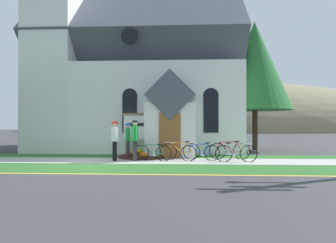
# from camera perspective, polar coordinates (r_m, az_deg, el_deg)

# --- Properties ---
(ground) EXTENTS (140.00, 140.00, 0.00)m
(ground) POSITION_cam_1_polar(r_m,az_deg,el_deg) (15.49, -10.16, -6.37)
(ground) COLOR #3D3D3F
(sidewalk_slab) EXTENTS (32.00, 2.02, 0.01)m
(sidewalk_slab) POSITION_cam_1_polar(r_m,az_deg,el_deg) (12.86, -9.65, -7.54)
(sidewalk_slab) COLOR #B7B5AD
(sidewalk_slab) RESTS_ON ground
(grass_verge) EXTENTS (32.00, 2.21, 0.01)m
(grass_verge) POSITION_cam_1_polar(r_m,az_deg,el_deg) (10.83, -12.14, -8.86)
(grass_verge) COLOR #2D6628
(grass_verge) RESTS_ON ground
(church_lawn) EXTENTS (24.00, 1.60, 0.01)m
(church_lawn) POSITION_cam_1_polar(r_m,az_deg,el_deg) (14.62, -8.07, -6.70)
(church_lawn) COLOR #2D6628
(church_lawn) RESTS_ON ground
(curb_paint_stripe) EXTENTS (28.00, 0.16, 0.01)m
(curb_paint_stripe) POSITION_cam_1_polar(r_m,az_deg,el_deg) (9.63, -14.13, -9.90)
(curb_paint_stripe) COLOR yellow
(curb_paint_stripe) RESTS_ON ground
(church_building) EXTENTS (12.53, 10.42, 14.29)m
(church_building) POSITION_cam_1_polar(r_m,az_deg,el_deg) (19.56, -6.53, 8.80)
(church_building) COLOR white
(church_building) RESTS_ON ground
(church_sign) EXTENTS (2.07, 0.16, 2.13)m
(church_sign) POSITION_cam_1_polar(r_m,az_deg,el_deg) (14.42, -4.81, -1.23)
(church_sign) COLOR #7F6047
(church_sign) RESTS_ON ground
(flower_bed) EXTENTS (2.22, 2.22, 0.34)m
(flower_bed) POSITION_cam_1_polar(r_m,az_deg,el_deg) (13.91, -5.20, -6.69)
(flower_bed) COLOR #382319
(flower_bed) RESTS_ON ground
(bicycle_blue) EXTENTS (1.68, 0.50, 0.76)m
(bicycle_blue) POSITION_cam_1_polar(r_m,az_deg,el_deg) (12.64, -3.05, -6.04)
(bicycle_blue) COLOR black
(bicycle_blue) RESTS_ON ground
(bicycle_red) EXTENTS (1.71, 0.35, 0.81)m
(bicycle_red) POSITION_cam_1_polar(r_m,az_deg,el_deg) (12.64, 6.37, -6.03)
(bicycle_red) COLOR black
(bicycle_red) RESTS_ON ground
(bicycle_yellow) EXTENTS (1.74, 0.11, 0.83)m
(bicycle_yellow) POSITION_cam_1_polar(r_m,az_deg,el_deg) (12.54, 13.14, -6.00)
(bicycle_yellow) COLOR black
(bicycle_yellow) RESTS_ON ground
(bicycle_white) EXTENTS (1.76, 0.17, 0.85)m
(bicycle_white) POSITION_cam_1_polar(r_m,az_deg,el_deg) (13.02, 2.38, -5.77)
(bicycle_white) COLOR black
(bicycle_white) RESTS_ON ground
(bicycle_silver) EXTENTS (1.80, 0.17, 0.85)m
(bicycle_silver) POSITION_cam_1_polar(r_m,az_deg,el_deg) (13.45, 11.92, -5.58)
(bicycle_silver) COLOR black
(bicycle_silver) RESTS_ON ground
(cyclist_in_white_jersey) EXTENTS (0.40, 0.72, 1.71)m
(cyclist_in_white_jersey) POSITION_cam_1_polar(r_m,az_deg,el_deg) (12.65, -10.38, -3.09)
(cyclist_in_white_jersey) COLOR black
(cyclist_in_white_jersey) RESTS_ON ground
(cyclist_in_green_jersey) EXTENTS (0.28, 0.76, 1.76)m
(cyclist_in_green_jersey) POSITION_cam_1_polar(r_m,az_deg,el_deg) (12.53, -6.49, -2.97)
(cyclist_in_green_jersey) COLOR #2D2D33
(cyclist_in_green_jersey) RESTS_ON ground
(cyclist_in_orange_jersey) EXTENTS (0.30, 0.69, 1.62)m
(cyclist_in_orange_jersey) POSITION_cam_1_polar(r_m,az_deg,el_deg) (13.34, -7.82, -3.25)
(cyclist_in_orange_jersey) COLOR #2D2D33
(cyclist_in_orange_jersey) RESTS_ON ground
(roadside_conifer) EXTENTS (4.40, 4.40, 7.92)m
(roadside_conifer) POSITION_cam_1_polar(r_m,az_deg,el_deg) (19.04, 16.59, 10.37)
(roadside_conifer) COLOR #3D2D1E
(roadside_conifer) RESTS_ON ground
(distant_hill) EXTENTS (96.59, 42.02, 23.02)m
(distant_hill) POSITION_cam_1_polar(r_m,az_deg,el_deg) (71.85, 9.71, -1.81)
(distant_hill) COLOR #847A5B
(distant_hill) RESTS_ON ground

